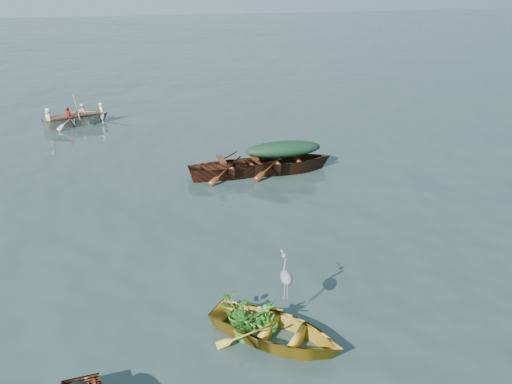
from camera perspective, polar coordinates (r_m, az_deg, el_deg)
ground at (r=12.01m, az=4.37°, el=-7.63°), size 140.00×140.00×0.00m
yellow_dinghy at (r=9.67m, az=2.21°, el=-16.61°), size 3.36×3.16×0.87m
green_tarp_boat at (r=17.01m, az=3.09°, el=2.34°), size 4.72×1.49×1.12m
open_wooden_boat at (r=16.66m, az=-2.15°, el=1.88°), size 4.55×1.62×1.05m
rowed_boat at (r=23.59m, az=-19.73°, el=7.22°), size 4.15×2.44×0.93m
green_tarp_cover at (r=16.72m, az=3.15°, el=4.94°), size 2.59×0.82×0.52m
thwart_benches at (r=16.47m, az=-2.17°, el=3.64°), size 2.28×0.95×0.04m
heron at (r=9.54m, az=3.46°, el=-10.50°), size 0.49×0.47×0.92m
dinghy_weeds at (r=9.42m, az=-0.74°, el=-12.13°), size 1.14×1.12×0.60m
rowers at (r=23.38m, az=-20.02°, el=9.19°), size 2.98×1.94×0.76m
oars at (r=23.46m, az=-19.90°, el=8.37°), size 1.43×2.65×0.06m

